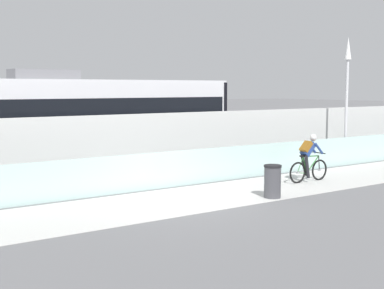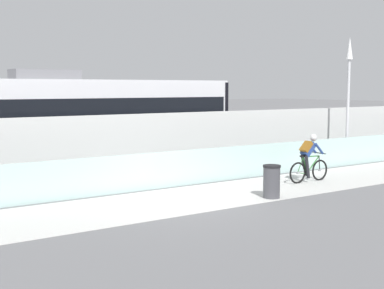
% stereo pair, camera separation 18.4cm
% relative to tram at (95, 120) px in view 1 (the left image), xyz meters
% --- Properties ---
extents(ground_plane, '(200.00, 200.00, 0.00)m').
position_rel_tram_xyz_m(ground_plane, '(-0.49, -6.85, -1.89)').
color(ground_plane, slate).
extents(bike_path_deck, '(32.00, 3.20, 0.01)m').
position_rel_tram_xyz_m(bike_path_deck, '(-0.49, -6.85, -1.89)').
color(bike_path_deck, silver).
rests_on(bike_path_deck, ground).
extents(glass_parapet, '(32.00, 0.05, 1.15)m').
position_rel_tram_xyz_m(glass_parapet, '(-0.49, -5.00, -1.32)').
color(glass_parapet, silver).
rests_on(glass_parapet, ground).
extents(concrete_barrier_wall, '(32.00, 0.36, 2.26)m').
position_rel_tram_xyz_m(concrete_barrier_wall, '(-0.49, -3.20, -0.76)').
color(concrete_barrier_wall, silver).
rests_on(concrete_barrier_wall, ground).
extents(tram_rail_near, '(32.00, 0.08, 0.01)m').
position_rel_tram_xyz_m(tram_rail_near, '(-0.49, -0.72, -1.89)').
color(tram_rail_near, '#595654').
rests_on(tram_rail_near, ground).
extents(tram_rail_far, '(32.00, 0.08, 0.01)m').
position_rel_tram_xyz_m(tram_rail_far, '(-0.49, 0.72, -1.89)').
color(tram_rail_far, '#595654').
rests_on(tram_rail_far, ground).
extents(tram, '(11.06, 2.54, 3.81)m').
position_rel_tram_xyz_m(tram, '(0.00, 0.00, 0.00)').
color(tram, silver).
rests_on(tram, ground).
extents(cyclist_on_bike, '(1.77, 0.58, 1.61)m').
position_rel_tram_xyz_m(cyclist_on_bike, '(4.61, -6.85, -1.09)').
color(cyclist_on_bike, black).
rests_on(cyclist_on_bike, ground).
extents(lamp_post_antenna, '(0.28, 0.28, 5.20)m').
position_rel_tram_xyz_m(lamp_post_antenna, '(9.09, -4.70, 1.40)').
color(lamp_post_antenna, gray).
rests_on(lamp_post_antenna, ground).
extents(trash_bin, '(0.51, 0.51, 0.96)m').
position_rel_tram_xyz_m(trash_bin, '(1.78, -8.10, -1.41)').
color(trash_bin, '#47474C').
rests_on(trash_bin, ground).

